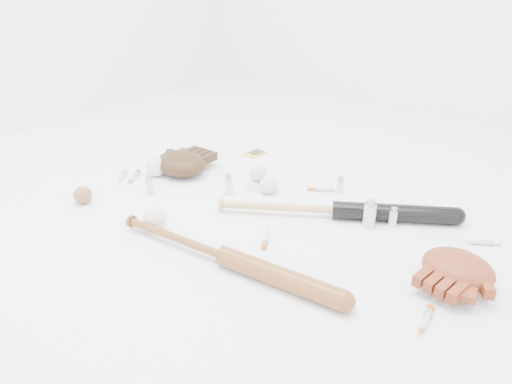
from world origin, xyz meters
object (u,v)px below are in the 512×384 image
Objects in this scene: bat_dark at (335,210)px; pedestal at (258,184)px; glove_dark at (181,163)px; bat_wood at (224,256)px.

bat_dark reaches higher than pedestal.
glove_dark is 4.05× the size of pedestal.
glove_dark is at bearing -165.59° from pedestal.
pedestal is (-0.24, 0.48, -0.01)m from bat_wood.
bat_wood is 3.11× the size of glove_dark.
pedestal is at bearing 144.93° from bat_dark.
bat_dark is 3.28× the size of glove_dark.
bat_wood is 12.57× the size of pedestal.
bat_wood is at bearing -136.38° from bat_dark.
bat_wood reaches higher than pedestal.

